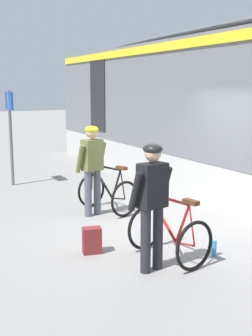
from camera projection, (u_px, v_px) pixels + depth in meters
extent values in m
plane|color=gray|center=(170.00, 225.00, 7.94)|extent=(80.00, 80.00, 0.00)
cube|color=black|center=(98.00, 95.00, 13.82)|extent=(0.03, 1.10, 2.29)
cylinder|color=#4C515B|center=(88.00, 194.00, 8.43)|extent=(0.14, 0.14, 0.90)
cylinder|color=#4C515B|center=(97.00, 192.00, 8.57)|extent=(0.14, 0.14, 0.90)
cube|color=olive|center=(92.00, 155.00, 8.37)|extent=(0.42, 0.32, 0.60)
cylinder|color=olive|center=(80.00, 159.00, 8.24)|extent=(0.15, 0.27, 0.56)
cylinder|color=olive|center=(102.00, 156.00, 8.57)|extent=(0.15, 0.27, 0.56)
sphere|color=tan|center=(92.00, 133.00, 8.29)|extent=(0.22, 0.22, 0.22)
ellipsoid|color=yellow|center=(92.00, 130.00, 8.28)|extent=(0.31, 0.33, 0.14)
cylinder|color=#232328|center=(146.00, 241.00, 5.85)|extent=(0.14, 0.14, 0.90)
cylinder|color=#232328|center=(158.00, 237.00, 5.98)|extent=(0.14, 0.14, 0.90)
cube|color=black|center=(152.00, 185.00, 5.78)|extent=(0.42, 0.30, 0.60)
cylinder|color=black|center=(135.00, 191.00, 5.66)|extent=(0.13, 0.27, 0.56)
cylinder|color=black|center=(165.00, 186.00, 5.97)|extent=(0.13, 0.27, 0.56)
sphere|color=tan|center=(153.00, 153.00, 5.70)|extent=(0.22, 0.22, 0.22)
ellipsoid|color=black|center=(153.00, 149.00, 5.69)|extent=(0.30, 0.31, 0.14)
torus|color=black|center=(91.00, 190.00, 9.14)|extent=(0.70, 0.25, 0.71)
torus|color=black|center=(125.00, 199.00, 8.42)|extent=(0.70, 0.25, 0.71)
cylinder|color=black|center=(102.00, 181.00, 8.84)|extent=(0.22, 0.63, 0.63)
cylinder|color=black|center=(106.00, 167.00, 8.70)|extent=(0.28, 0.83, 0.04)
cylinder|color=black|center=(116.00, 185.00, 8.54)|extent=(0.11, 0.27, 0.62)
cylinder|color=black|center=(119.00, 199.00, 8.55)|extent=(0.13, 0.35, 0.08)
cylinder|color=black|center=(123.00, 185.00, 8.41)|extent=(0.06, 0.14, 0.56)
cylinder|color=black|center=(92.00, 177.00, 9.07)|extent=(0.05, 0.09, 0.55)
cylinder|color=black|center=(92.00, 162.00, 8.99)|extent=(0.47, 0.16, 0.02)
cube|color=#4C2D19|center=(122.00, 168.00, 8.37)|extent=(0.16, 0.26, 0.06)
torus|color=black|center=(146.00, 227.00, 6.72)|extent=(0.71, 0.18, 0.71)
torus|color=black|center=(195.00, 246.00, 5.93)|extent=(0.71, 0.18, 0.71)
cylinder|color=red|center=(162.00, 217.00, 6.39)|extent=(0.16, 0.64, 0.63)
cylinder|color=red|center=(168.00, 199.00, 6.25)|extent=(0.19, 0.84, 0.04)
cylinder|color=red|center=(182.00, 224.00, 6.07)|extent=(0.09, 0.28, 0.62)
cylinder|color=red|center=(185.00, 244.00, 6.07)|extent=(0.09, 0.36, 0.08)
cylinder|color=red|center=(192.00, 226.00, 5.92)|extent=(0.05, 0.15, 0.56)
cylinder|color=red|center=(147.00, 210.00, 6.65)|extent=(0.05, 0.09, 0.55)
cylinder|color=black|center=(148.00, 189.00, 6.57)|extent=(0.48, 0.11, 0.02)
cube|color=#4C2D19|center=(191.00, 202.00, 5.89)|extent=(0.14, 0.25, 0.06)
cube|color=maroon|center=(92.00, 240.00, 6.59)|extent=(0.31, 0.24, 0.40)
cylinder|color=#338CCC|center=(214.00, 248.00, 6.49)|extent=(0.07, 0.07, 0.24)
cylinder|color=#595B60|center=(11.00, 139.00, 11.01)|extent=(0.08, 0.08, 2.40)
cube|color=#193F99|center=(9.00, 101.00, 10.83)|extent=(0.04, 0.70, 0.44)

